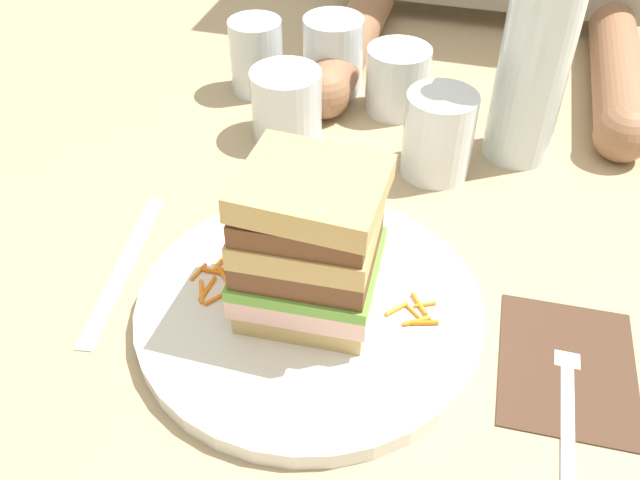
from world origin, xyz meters
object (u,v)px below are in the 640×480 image
at_px(knife, 121,270).
at_px(empty_tumbler_0, 333,55).
at_px(main_plate, 311,305).
at_px(empty_tumbler_3, 287,104).
at_px(juice_glass, 438,139).
at_px(fork, 569,387).
at_px(water_bottle, 538,47).
at_px(empty_tumbler_1, 397,80).
at_px(sandwich, 310,242).
at_px(empty_tumbler_2, 257,56).
at_px(napkin_dark, 567,367).

xyz_separation_m(knife, empty_tumbler_0, (0.10, 0.38, 0.04)).
xyz_separation_m(main_plate, empty_tumbler_3, (-0.10, 0.26, 0.03)).
xyz_separation_m(main_plate, juice_glass, (0.07, 0.23, 0.03)).
relative_size(fork, juice_glass, 1.81).
bearing_deg(fork, knife, 175.75).
distance_m(juice_glass, water_bottle, 0.13).
distance_m(main_plate, knife, 0.18).
relative_size(knife, water_bottle, 0.71).
xyz_separation_m(empty_tumbler_0, empty_tumbler_1, (0.09, -0.03, -0.01)).
bearing_deg(sandwich, main_plate, 128.77).
bearing_deg(empty_tumbler_1, empty_tumbler_2, 179.83).
distance_m(fork, empty_tumbler_0, 0.50).
xyz_separation_m(sandwich, napkin_dark, (0.21, -0.00, -0.08)).
relative_size(juice_glass, empty_tumbler_1, 1.17).
height_order(empty_tumbler_0, empty_tumbler_3, empty_tumbler_0).
relative_size(knife, empty_tumbler_0, 2.15).
bearing_deg(empty_tumbler_3, fork, -42.39).
height_order(fork, empty_tumbler_3, empty_tumbler_3).
bearing_deg(empty_tumbler_1, juice_glass, -61.07).
bearing_deg(empty_tumbler_3, sandwich, -68.56).
bearing_deg(main_plate, water_bottle, 62.12).
distance_m(water_bottle, empty_tumbler_3, 0.27).
bearing_deg(fork, water_bottle, 100.43).
bearing_deg(empty_tumbler_1, napkin_dark, -59.97).
bearing_deg(empty_tumbler_0, empty_tumbler_3, -101.51).
bearing_deg(fork, empty_tumbler_2, 135.33).
bearing_deg(sandwich, empty_tumbler_1, 88.75).
relative_size(sandwich, fork, 0.80).
distance_m(knife, juice_glass, 0.34).
relative_size(juice_glass, empty_tumbler_3, 1.15).
bearing_deg(water_bottle, main_plate, -117.88).
xyz_separation_m(napkin_dark, juice_glass, (-0.14, 0.24, 0.04)).
height_order(water_bottle, empty_tumbler_0, water_bottle).
height_order(sandwich, empty_tumbler_3, sandwich).
distance_m(main_plate, empty_tumbler_1, 0.35).
height_order(sandwich, fork, sandwich).
height_order(empty_tumbler_1, empty_tumbler_2, empty_tumbler_2).
distance_m(water_bottle, empty_tumbler_2, 0.34).
relative_size(empty_tumbler_2, empty_tumbler_3, 1.15).
xyz_separation_m(knife, empty_tumbler_3, (0.08, 0.26, 0.04)).
height_order(main_plate, water_bottle, water_bottle).
xyz_separation_m(fork, water_bottle, (-0.06, 0.32, 0.12)).
bearing_deg(sandwich, empty_tumbler_0, 101.75).
xyz_separation_m(fork, empty_tumbler_0, (-0.29, 0.40, 0.04)).
bearing_deg(napkin_dark, juice_glass, 120.55).
xyz_separation_m(main_plate, empty_tumbler_1, (0.01, 0.35, 0.03)).
relative_size(fork, knife, 0.83).
xyz_separation_m(napkin_dark, knife, (-0.39, 0.01, 0.00)).
xyz_separation_m(fork, knife, (-0.39, 0.03, -0.00)).
height_order(napkin_dark, empty_tumbler_1, empty_tumbler_1).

